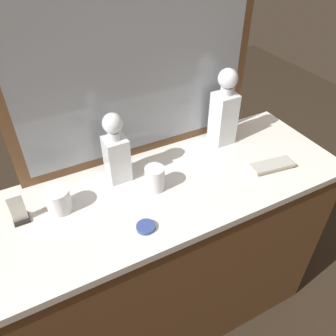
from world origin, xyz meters
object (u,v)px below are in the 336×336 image
at_px(crystal_tumbler_front, 59,201).
at_px(napkin_holder, 18,210).
at_px(crystal_tumbler_far_left, 155,179).
at_px(porcelain_dish, 146,227).
at_px(crystal_decanter_right, 224,114).
at_px(silver_brush_far_left, 272,166).
at_px(crystal_decanter_far_left, 116,154).

distance_m(crystal_tumbler_front, napkin_holder, 0.12).
distance_m(crystal_tumbler_far_left, porcelain_dish, 0.19).
distance_m(crystal_decanter_right, porcelain_dish, 0.59).
xyz_separation_m(silver_brush_far_left, porcelain_dish, (-0.56, -0.05, -0.01)).
distance_m(crystal_tumbler_front, silver_brush_far_left, 0.79).
bearing_deg(crystal_decanter_right, porcelain_dish, -148.84).
height_order(crystal_tumbler_front, napkin_holder, napkin_holder).
bearing_deg(crystal_tumbler_far_left, silver_brush_far_left, -13.82).
xyz_separation_m(crystal_tumbler_front, silver_brush_far_left, (0.77, -0.16, -0.02)).
bearing_deg(crystal_decanter_right, crystal_tumbler_front, -172.98).
xyz_separation_m(crystal_tumbler_front, napkin_holder, (-0.12, 0.01, 0.01)).
distance_m(crystal_decanter_right, napkin_holder, 0.84).
relative_size(crystal_decanter_far_left, porcelain_dish, 4.40).
relative_size(crystal_tumbler_far_left, napkin_holder, 0.82).
xyz_separation_m(crystal_decanter_right, crystal_decanter_far_left, (-0.48, -0.02, -0.02)).
bearing_deg(crystal_tumbler_far_left, porcelain_dish, -124.77).
distance_m(crystal_tumbler_front, crystal_tumbler_far_left, 0.33).
relative_size(crystal_decanter_far_left, crystal_tumbler_front, 3.29).
height_order(crystal_decanter_far_left, crystal_tumbler_front, crystal_decanter_far_left).
bearing_deg(crystal_decanter_right, silver_brush_far_left, -75.49).
bearing_deg(napkin_holder, crystal_decanter_right, 5.31).
bearing_deg(porcelain_dish, silver_brush_far_left, 4.86).
distance_m(crystal_decanter_right, crystal_tumbler_front, 0.72).
bearing_deg(crystal_decanter_far_left, crystal_decanter_right, 2.95).
height_order(crystal_tumbler_front, porcelain_dish, crystal_tumbler_front).
relative_size(crystal_decanter_right, napkin_holder, 2.93).
relative_size(silver_brush_far_left, napkin_holder, 1.60).
bearing_deg(porcelain_dish, crystal_decanter_right, 31.16).
xyz_separation_m(crystal_tumbler_far_left, napkin_holder, (-0.45, 0.06, 0.01)).
bearing_deg(crystal_decanter_far_left, silver_brush_far_left, -22.63).
bearing_deg(silver_brush_far_left, crystal_decanter_far_left, 157.37).
bearing_deg(crystal_tumbler_far_left, crystal_decanter_far_left, 129.05).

